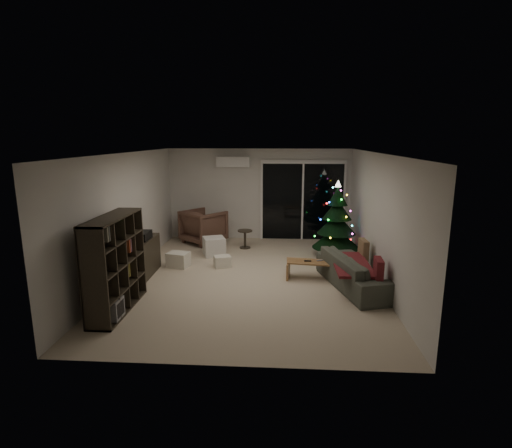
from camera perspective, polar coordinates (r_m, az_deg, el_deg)
The scene contains 18 objects.
room at distance 9.37m, azimuth 2.64°, elevation 1.31°, with size 6.50×7.51×2.60m.
bookshelf at distance 6.95m, azimuth -20.94°, elevation -5.34°, with size 0.40×1.58×1.58m, color black, non-canonical shape.
media_cabinet at distance 8.55m, azimuth -16.11°, elevation -4.62°, with size 0.46×1.22×0.76m, color black.
stereo at distance 8.43m, azimuth -16.30°, elevation -1.61°, with size 0.39×0.46×0.16m, color black.
armchair at distance 10.83m, azimuth -7.49°, elevation -0.34°, with size 0.96×0.99×0.90m, color brown.
ottoman at distance 9.70m, azimuth -6.01°, elevation -3.19°, with size 0.49×0.49×0.44m, color white.
cardboard_box_a at distance 8.98m, azimuth -11.03°, elevation -5.02°, with size 0.45×0.34×0.32m, color white.
cardboard_box_b at distance 8.85m, azimuth -4.83°, elevation -5.34°, with size 0.35×0.26×0.25m, color white.
side_table at distance 10.27m, azimuth -1.58°, elevation -2.17°, with size 0.38×0.38×0.47m, color black.
floor_lamp at distance 11.42m, azimuth -5.61°, elevation 2.94°, with size 0.31×0.31×1.91m, color black.
sofa at distance 7.86m, azimuth 14.10°, elevation -6.57°, with size 2.11×0.83×0.62m, color #404438.
sofa_throw at distance 7.80m, azimuth 13.43°, elevation -5.62°, with size 0.66×1.52×0.05m, color maroon.
cushion_a at distance 8.44m, azimuth 15.09°, elevation -3.54°, with size 0.12×0.41×0.41m, color #81634D.
cushion_b at distance 7.23m, azimuth 17.08°, elevation -6.33°, with size 0.12×0.41×0.41m, color maroon.
coffee_table at distance 8.18m, azimuth 8.42°, elevation -6.52°, with size 1.14×0.40×0.36m, color #A38553, non-canonical shape.
remote_a at distance 8.11m, azimuth 7.40°, elevation -5.25°, with size 0.14×0.04×0.02m, color black.
remote_b at distance 8.17m, azimuth 9.14°, elevation -5.15°, with size 0.13×0.04×0.02m, color slate.
christmas_tree at distance 9.63m, azimuth 11.46°, elevation 0.74°, with size 1.13×1.13×1.82m, color black.
Camera 1 is at (0.61, -7.71, 2.80)m, focal length 28.00 mm.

